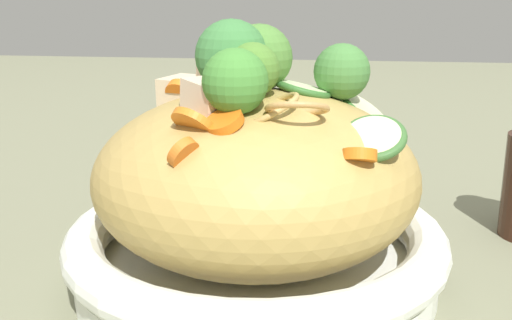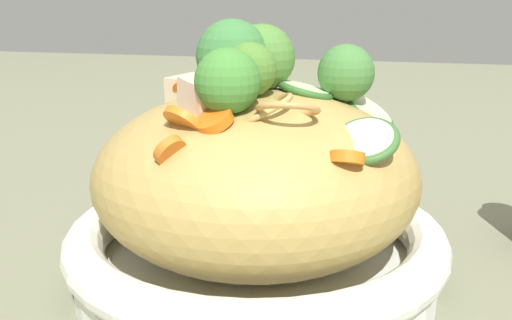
{
  "view_description": "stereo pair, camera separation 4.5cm",
  "coord_description": "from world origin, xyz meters",
  "views": [
    {
      "loc": [
        0.06,
        -0.43,
        0.22
      ],
      "look_at": [
        0.0,
        0.0,
        0.1
      ],
      "focal_mm": 43.96,
      "sensor_mm": 36.0,
      "label": 1
    },
    {
      "loc": [
        0.1,
        -0.43,
        0.22
      ],
      "look_at": [
        0.0,
        0.0,
        0.1
      ],
      "focal_mm": 43.96,
      "sensor_mm": 36.0,
      "label": 2
    }
  ],
  "objects": [
    {
      "name": "zucchini_slices",
      "position": [
        0.04,
        0.02,
        0.14
      ],
      "size": [
        0.15,
        0.14,
        0.04
      ],
      "color": "beige",
      "rests_on": "serving_bowl"
    },
    {
      "name": "broccoli_florets",
      "position": [
        0.0,
        0.01,
        0.17
      ],
      "size": [
        0.13,
        0.15,
        0.07
      ],
      "color": "#96B06D",
      "rests_on": "serving_bowl"
    },
    {
      "name": "chicken_chunks",
      "position": [
        -0.04,
        0.01,
        0.15
      ],
      "size": [
        0.09,
        0.13,
        0.05
      ],
      "color": "beige",
      "rests_on": "serving_bowl"
    },
    {
      "name": "serving_bowl",
      "position": [
        0.0,
        0.0,
        0.03
      ],
      "size": [
        0.28,
        0.28,
        0.05
      ],
      "color": "white",
      "rests_on": "ground_plane"
    },
    {
      "name": "carrot_coins",
      "position": [
        -0.02,
        -0.04,
        0.13
      ],
      "size": [
        0.16,
        0.15,
        0.04
      ],
      "color": "orange",
      "rests_on": "serving_bowl"
    },
    {
      "name": "ground_plane",
      "position": [
        0.0,
        0.0,
        0.0
      ],
      "size": [
        3.0,
        3.0,
        0.0
      ],
      "primitive_type": "plane",
      "color": "#75775B"
    },
    {
      "name": "noodle_heap",
      "position": [
        0.0,
        -0.0,
        0.09
      ],
      "size": [
        0.24,
        0.24,
        0.13
      ],
      "color": "tan",
      "rests_on": "serving_bowl"
    }
  ]
}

